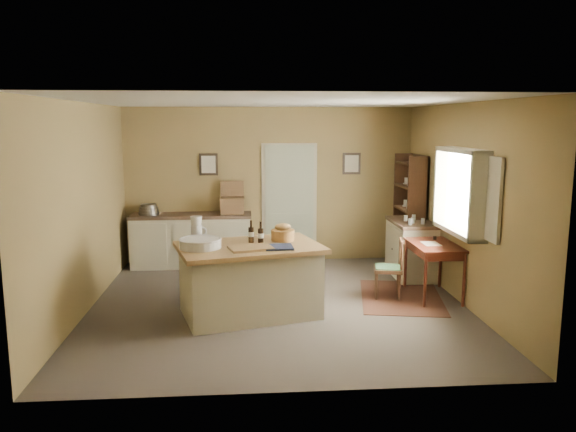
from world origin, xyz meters
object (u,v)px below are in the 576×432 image
Objects in this scene: right_cabinet at (411,248)px; shelving_unit at (412,212)px; sideboard at (192,238)px; writing_desk at (434,250)px; desk_chair at (388,269)px; work_island at (249,278)px.

right_cabinet is 0.73m from shelving_unit.
shelving_unit is (3.69, -0.42, 0.47)m from sideboard.
desk_chair reaches higher than writing_desk.
sideboard is at bearing 156.94° from desk_chair.
sideboard is at bearing 165.18° from right_cabinet.
work_island is at bearing -69.66° from sideboard.
desk_chair is at bearing 1.21° from work_island.
sideboard is 3.66m from right_cabinet.
sideboard is 2.05× the size of writing_desk.
work_island is 2.44× the size of desk_chair.
desk_chair is 1.85m from shelving_unit.
work_island is at bearing -142.16° from shelving_unit.
work_island reaches higher than sideboard.
right_cabinet reaches higher than writing_desk.
work_island reaches higher than desk_chair.
desk_chair is (-0.65, 0.02, -0.27)m from writing_desk.
writing_desk is at bearing -89.99° from right_cabinet.
writing_desk is at bearing 9.69° from desk_chair.
work_island is at bearing -168.29° from writing_desk.
writing_desk is 0.70m from desk_chair.
work_island is 3.51m from shelving_unit.
shelving_unit is at bearing 74.65° from desk_chair.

